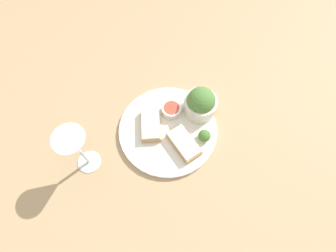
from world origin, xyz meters
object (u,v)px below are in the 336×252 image
cheese_toast_near (184,143)px  sauce_ramekin (171,110)px  salad_bowl (201,103)px  cheese_toast_far (151,125)px  wine_glass (75,146)px

cheese_toast_near → sauce_ramekin: bearing=13.6°
salad_bowl → cheese_toast_far: size_ratio=0.97×
cheese_toast_far → cheese_toast_near: bearing=-125.2°
salad_bowl → sauce_ramekin: size_ratio=1.69×
sauce_ramekin → wine_glass: size_ratio=0.33×
salad_bowl → cheese_toast_near: size_ratio=0.83×
salad_bowl → wine_glass: 0.36m
salad_bowl → cheese_toast_far: salad_bowl is taller
cheese_toast_near → wine_glass: (-0.03, 0.27, 0.10)m
salad_bowl → cheese_toast_far: (-0.05, 0.15, -0.03)m
sauce_ramekin → cheese_toast_far: bearing=125.6°
wine_glass → salad_bowl: bearing=-67.3°
sauce_ramekin → cheese_toast_far: same height
salad_bowl → sauce_ramekin: salad_bowl is taller
cheese_toast_near → cheese_toast_far: same height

